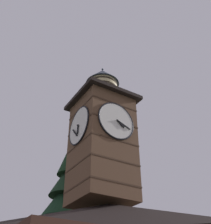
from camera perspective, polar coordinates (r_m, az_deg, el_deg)
The scene contains 2 objects.
clock_tower at distance 19.33m, azimuth -0.68°, elevation -4.55°, with size 4.00×4.00×10.24m.
flying_bird_high at distance 26.74m, azimuth -1.81°, elevation 6.44°, with size 0.59×0.38×0.16m.
Camera 1 is at (8.77, 12.70, 1.82)m, focal length 47.86 mm.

